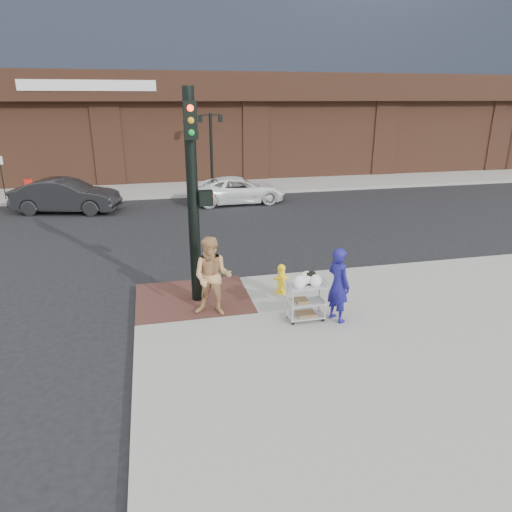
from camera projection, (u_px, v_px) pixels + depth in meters
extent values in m
plane|color=black|center=(222.00, 317.00, 10.79)|extent=(220.00, 220.00, 0.00)
cube|color=gray|center=(300.00, 153.00, 42.91)|extent=(65.00, 36.00, 0.15)
cube|color=#492522|center=(193.00, 298.00, 11.44)|extent=(2.80, 2.40, 0.01)
cylinder|color=black|center=(211.00, 151.00, 25.25)|extent=(0.16, 0.16, 4.00)
cube|color=black|center=(210.00, 115.00, 24.63)|extent=(1.20, 0.06, 0.06)
cube|color=black|center=(200.00, 119.00, 24.57)|extent=(0.22, 0.22, 0.35)
cube|color=black|center=(220.00, 119.00, 24.81)|extent=(0.22, 0.22, 0.35)
cylinder|color=black|center=(2.00, 177.00, 22.37)|extent=(0.05, 0.05, 2.20)
cylinder|color=black|center=(193.00, 201.00, 10.56)|extent=(0.26, 0.26, 5.00)
cube|color=black|center=(206.00, 198.00, 10.61)|extent=(0.32, 0.28, 0.34)
cube|color=#FF260C|center=(213.00, 198.00, 10.64)|extent=(0.02, 0.18, 0.22)
cube|color=black|center=(190.00, 120.00, 9.71)|extent=(0.28, 0.18, 0.80)
imported|color=navy|center=(338.00, 285.00, 10.05)|extent=(0.60, 0.72, 1.71)
imported|color=tan|center=(212.00, 277.00, 10.30)|extent=(1.09, 0.97, 1.86)
imported|color=black|center=(66.00, 196.00, 20.45)|extent=(4.86, 2.66, 1.52)
imported|color=white|center=(238.00, 190.00, 22.37)|extent=(4.66, 2.23, 1.28)
cube|color=#9E9DA3|center=(307.00, 286.00, 10.06)|extent=(0.82, 0.46, 0.03)
cube|color=#9E9DA3|center=(306.00, 302.00, 10.18)|extent=(0.82, 0.46, 0.03)
cube|color=#9E9DA3|center=(306.00, 316.00, 10.29)|extent=(0.82, 0.46, 0.03)
cube|color=black|center=(310.00, 279.00, 10.07)|extent=(0.20, 0.13, 0.29)
cube|color=brown|center=(302.00, 301.00, 10.15)|extent=(0.27, 0.31, 0.07)
cube|color=brown|center=(306.00, 314.00, 10.28)|extent=(0.42, 0.33, 0.06)
cylinder|color=yellow|center=(281.00, 292.00, 11.73)|extent=(0.26, 0.26, 0.07)
cylinder|color=yellow|center=(281.00, 280.00, 11.63)|extent=(0.18, 0.18, 0.57)
sphere|color=yellow|center=(282.00, 268.00, 11.52)|extent=(0.20, 0.20, 0.20)
cylinder|color=yellow|center=(281.00, 278.00, 11.61)|extent=(0.37, 0.08, 0.08)
cube|color=#B21A14|center=(29.00, 188.00, 23.16)|extent=(0.47, 0.45, 0.89)
cube|color=navy|center=(60.00, 186.00, 23.23)|extent=(0.44, 0.40, 1.01)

